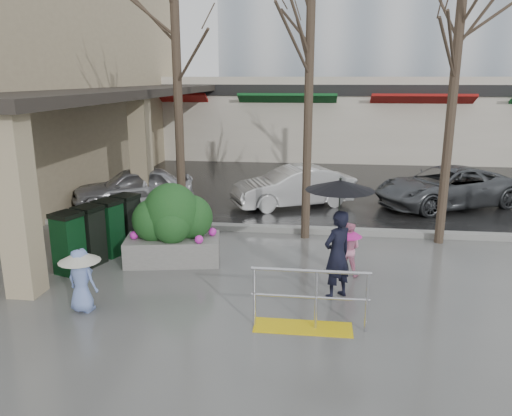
% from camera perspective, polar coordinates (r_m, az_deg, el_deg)
% --- Properties ---
extents(ground, '(120.00, 120.00, 0.00)m').
position_cam_1_polar(ground, '(9.59, -2.28, -9.71)').
color(ground, '#51514F').
rests_on(ground, ground).
extents(street_asphalt, '(120.00, 36.00, 0.01)m').
position_cam_1_polar(street_asphalt, '(30.90, 4.34, 7.28)').
color(street_asphalt, black).
rests_on(street_asphalt, ground).
extents(curb, '(120.00, 0.30, 0.15)m').
position_cam_1_polar(curb, '(13.28, 0.49, -2.33)').
color(curb, gray).
rests_on(curb, ground).
extents(near_building, '(6.00, 18.00, 8.00)m').
position_cam_1_polar(near_building, '(19.62, -25.86, 13.38)').
color(near_building, tan).
rests_on(near_building, ground).
extents(canopy_slab, '(2.80, 18.00, 0.25)m').
position_cam_1_polar(canopy_slab, '(17.75, -13.92, 13.19)').
color(canopy_slab, '#2D2823').
rests_on(canopy_slab, pillar_front).
extents(pillar_front, '(0.55, 0.55, 3.50)m').
position_cam_1_polar(pillar_front, '(9.96, -25.62, 0.41)').
color(pillar_front, tan).
rests_on(pillar_front, ground).
extents(pillar_back, '(0.55, 0.55, 3.50)m').
position_cam_1_polar(pillar_back, '(15.72, -12.99, 6.23)').
color(pillar_back, tan).
rests_on(pillar_back, ground).
extents(storefront_row, '(34.00, 6.74, 4.00)m').
position_cam_1_polar(storefront_row, '(26.66, 8.37, 10.34)').
color(storefront_row, beige).
rests_on(storefront_row, ground).
extents(handrail, '(1.90, 0.50, 1.03)m').
position_cam_1_polar(handrail, '(8.23, 5.87, -11.19)').
color(handrail, yellow).
rests_on(handrail, ground).
extents(tree_west, '(3.20, 3.20, 6.80)m').
position_cam_1_polar(tree_west, '(12.74, -9.20, 19.57)').
color(tree_west, '#382B21').
rests_on(tree_west, ground).
extents(tree_midwest, '(3.20, 3.20, 7.00)m').
position_cam_1_polar(tree_midwest, '(12.28, 6.27, 20.56)').
color(tree_midwest, '#382B21').
rests_on(tree_midwest, ground).
extents(tree_mideast, '(3.20, 3.20, 6.50)m').
position_cam_1_polar(tree_mideast, '(12.62, 22.14, 17.76)').
color(tree_mideast, '#382B21').
rests_on(tree_mideast, ground).
extents(woman, '(1.23, 1.23, 2.26)m').
position_cam_1_polar(woman, '(9.08, 9.40, -2.17)').
color(woman, black).
rests_on(woman, ground).
extents(child_pink, '(0.62, 0.57, 1.12)m').
position_cam_1_polar(child_pink, '(10.40, 10.44, -4.26)').
color(child_pink, pink).
rests_on(child_pink, ground).
extents(child_blue, '(0.72, 0.72, 1.14)m').
position_cam_1_polar(child_blue, '(9.16, -19.40, -7.07)').
color(child_blue, '#758ED1').
rests_on(child_blue, ground).
extents(planter, '(2.18, 1.36, 1.77)m').
position_cam_1_polar(planter, '(11.03, -9.51, -1.91)').
color(planter, slate).
rests_on(planter, ground).
extents(news_boxes, '(1.27, 2.36, 1.30)m').
position_cam_1_polar(news_boxes, '(11.61, -17.43, -2.57)').
color(news_boxes, '#0C3819').
rests_on(news_boxes, ground).
extents(car_a, '(3.99, 2.74, 1.26)m').
position_cam_1_polar(car_a, '(16.14, -13.79, 2.35)').
color(car_a, '#A8A7AC').
rests_on(car_a, ground).
extents(car_b, '(4.03, 2.84, 1.26)m').
position_cam_1_polar(car_b, '(15.76, 4.29, 2.45)').
color(car_b, silver).
rests_on(car_b, ground).
extents(car_c, '(4.99, 3.87, 1.26)m').
position_cam_1_polar(car_c, '(16.78, 20.86, 2.27)').
color(car_c, '#4F5255').
rests_on(car_c, ground).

